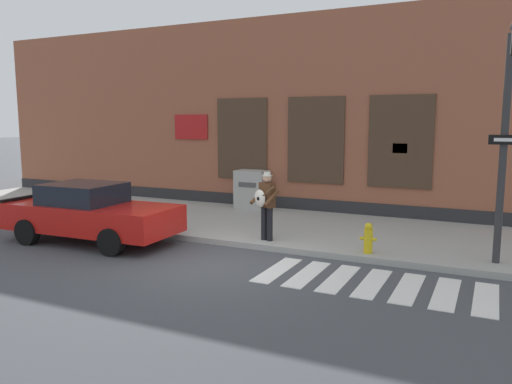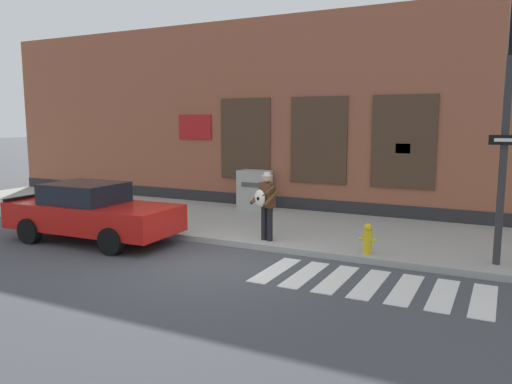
# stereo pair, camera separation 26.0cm
# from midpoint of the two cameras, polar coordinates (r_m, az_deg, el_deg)

# --- Properties ---
(ground_plane) EXTENTS (160.00, 160.00, 0.00)m
(ground_plane) POSITION_cam_midpoint_polar(r_m,az_deg,el_deg) (11.09, -5.16, -8.30)
(ground_plane) COLOR #424449
(sidewalk) EXTENTS (28.00, 4.98, 0.15)m
(sidewalk) POSITION_cam_midpoint_polar(r_m,az_deg,el_deg) (14.55, 2.98, -4.01)
(sidewalk) COLOR #9E9E99
(sidewalk) RESTS_ON ground
(building_backdrop) EXTENTS (28.00, 4.06, 6.60)m
(building_backdrop) POSITION_cam_midpoint_polar(r_m,az_deg,el_deg) (18.44, 8.52, 8.55)
(building_backdrop) COLOR #99563D
(building_backdrop) RESTS_ON ground
(crosswalk) EXTENTS (5.78, 1.90, 0.01)m
(crosswalk) POSITION_cam_midpoint_polar(r_m,az_deg,el_deg) (9.95, 16.26, -10.51)
(crosswalk) COLOR silver
(crosswalk) RESTS_ON ground
(red_car) EXTENTS (4.67, 2.11, 1.53)m
(red_car) POSITION_cam_midpoint_polar(r_m,az_deg,el_deg) (13.67, -18.96, -2.27)
(red_car) COLOR red
(red_car) RESTS_ON ground
(busker) EXTENTS (0.72, 0.67, 1.73)m
(busker) POSITION_cam_midpoint_polar(r_m,az_deg,el_deg) (12.41, 0.53, -1.14)
(busker) COLOR black
(busker) RESTS_ON sidewalk
(traffic_light) EXTENTS (0.60, 2.68, 4.90)m
(traffic_light) POSITION_cam_midpoint_polar(r_m,az_deg,el_deg) (10.39, 26.49, 9.58)
(traffic_light) COLOR #2D2D30
(traffic_light) RESTS_ON sidewalk
(utility_box) EXTENTS (1.07, 0.70, 1.31)m
(utility_box) POSITION_cam_midpoint_polar(r_m,az_deg,el_deg) (17.13, -0.93, 0.31)
(utility_box) COLOR #ADADA8
(utility_box) RESTS_ON sidewalk
(fire_hydrant) EXTENTS (0.38, 0.20, 0.70)m
(fire_hydrant) POSITION_cam_midpoint_polar(r_m,az_deg,el_deg) (11.60, 12.08, -5.19)
(fire_hydrant) COLOR gold
(fire_hydrant) RESTS_ON sidewalk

